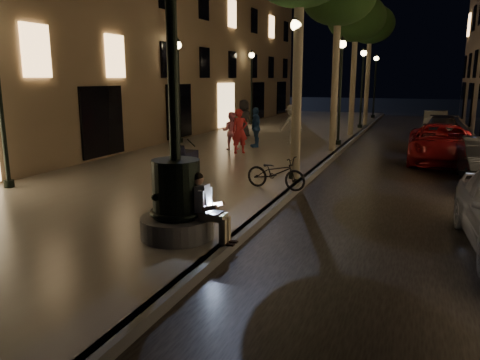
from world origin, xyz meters
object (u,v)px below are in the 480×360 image
at_px(car_rear, 441,129).
at_px(fountain_lamppost, 176,185).
at_px(car_third, 442,144).
at_px(bicycle, 276,173).
at_px(pedestrian_pink, 231,131).
at_px(lamp_curb_a, 296,76).
at_px(seated_man_laptop, 206,205).
at_px(car_fifth, 435,121).
at_px(lamp_left_b, 178,77).
at_px(lamp_curb_d, 375,78).
at_px(lamp_curb_c, 362,77).
at_px(tree_third, 356,19).
at_px(pedestrian_dark, 244,118).
at_px(lamp_left_c, 252,77).
at_px(tree_far, 370,25).
at_px(pedestrian_white, 292,124).
at_px(stroller, 185,160).
at_px(pedestrian_red, 240,131).
at_px(pedestrian_blue, 256,127).
at_px(lamp_curb_b, 341,77).

bearing_deg(car_rear, fountain_lamppost, -100.47).
bearing_deg(car_third, bicycle, -121.89).
bearing_deg(pedestrian_pink, lamp_curb_a, 117.50).
bearing_deg(car_rear, bicycle, -102.83).
xyz_separation_m(seated_man_laptop, car_fifth, (4.39, 23.36, -0.27)).
bearing_deg(lamp_left_b, lamp_curb_d, 68.47).
bearing_deg(lamp_curb_a, lamp_curb_c, 90.00).
relative_size(tree_third, pedestrian_pink, 4.49).
relative_size(car_fifth, pedestrian_dark, 1.98).
bearing_deg(pedestrian_pink, seated_man_laptop, 97.41).
height_order(lamp_left_c, car_rear, lamp_left_c).
bearing_deg(tree_third, tree_far, 89.24).
bearing_deg(pedestrian_white, lamp_left_b, -24.42).
xyz_separation_m(fountain_lamppost, tree_far, (0.78, 24.00, 5.22)).
bearing_deg(tree_far, pedestrian_dark, -121.40).
xyz_separation_m(stroller, car_third, (7.26, 7.16, -0.08)).
height_order(tree_third, car_fifth, tree_third).
bearing_deg(lamp_left_c, car_rear, -15.35).
height_order(lamp_curb_a, lamp_left_b, same).
height_order(tree_far, lamp_curb_d, tree_far).
bearing_deg(lamp_curb_c, pedestrian_red, -105.32).
bearing_deg(stroller, bicycle, -2.44).
xyz_separation_m(tree_third, lamp_curb_c, (0.00, 4.00, -2.90)).
relative_size(stroller, pedestrian_white, 0.68).
xyz_separation_m(lamp_left_b, pedestrian_blue, (3.84, -0.13, -2.16)).
height_order(car_fifth, pedestrian_pink, pedestrian_pink).
distance_m(pedestrian_white, pedestrian_dark, 3.53).
bearing_deg(tree_third, pedestrian_white, -115.78).
height_order(tree_third, pedestrian_dark, tree_third).
height_order(stroller, car_third, car_third).
relative_size(pedestrian_pink, pedestrian_dark, 0.84).
relative_size(fountain_lamppost, lamp_left_b, 1.08).
xyz_separation_m(lamp_curb_a, bicycle, (-0.10, -1.51, -2.58)).
distance_m(tree_far, stroller, 20.41).
relative_size(fountain_lamppost, lamp_curb_c, 1.08).
distance_m(tree_third, bicycle, 14.58).
relative_size(tree_third, pedestrian_red, 4.03).
bearing_deg(lamp_left_c, pedestrian_dark, -73.56).
height_order(lamp_curb_d, car_fifth, lamp_curb_d).
distance_m(seated_man_laptop, stroller, 5.44).
relative_size(lamp_curb_a, stroller, 3.97).
distance_m(lamp_curb_a, lamp_curb_d, 24.00).
relative_size(lamp_curb_a, pedestrian_blue, 2.76).
relative_size(lamp_curb_c, pedestrian_pink, 3.00).
relative_size(lamp_curb_d, car_rear, 1.14).
bearing_deg(tree_third, lamp_left_b, -139.80).
relative_size(pedestrian_white, pedestrian_dark, 0.94).
relative_size(seated_man_laptop, pedestrian_blue, 0.74).
relative_size(lamp_curb_b, bicycle, 2.79).
bearing_deg(lamp_curb_c, fountain_lamppost, -91.82).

